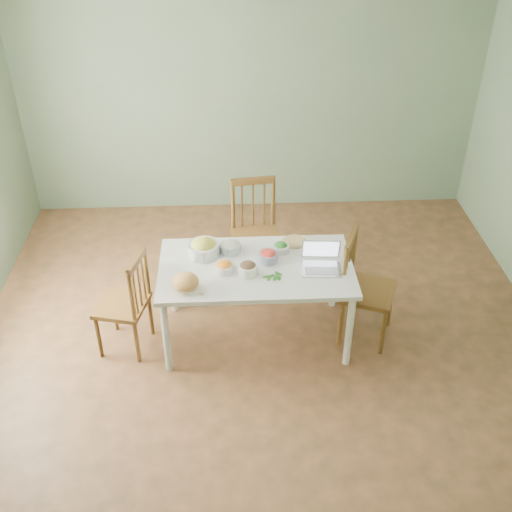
{
  "coord_description": "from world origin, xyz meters",
  "views": [
    {
      "loc": [
        -0.26,
        -3.91,
        3.64
      ],
      "look_at": [
        -0.06,
        0.16,
        0.84
      ],
      "focal_mm": 42.95,
      "sensor_mm": 36.0,
      "label": 1
    }
  ],
  "objects_px": {
    "bowl_squash": "(204,248)",
    "laptop": "(322,259)",
    "chair_far": "(257,236)",
    "bread_boule": "(186,282)",
    "dining_table": "(256,302)",
    "chair_right": "(369,289)",
    "chair_left": "(122,303)"
  },
  "relations": [
    {
      "from": "dining_table",
      "to": "bowl_squash",
      "type": "distance_m",
      "value": 0.64
    },
    {
      "from": "bread_boule",
      "to": "laptop",
      "type": "bearing_deg",
      "value": 10.46
    },
    {
      "from": "chair_far",
      "to": "bread_boule",
      "type": "xyz_separation_m",
      "value": [
        -0.6,
        -1.11,
        0.3
      ]
    },
    {
      "from": "chair_far",
      "to": "bowl_squash",
      "type": "distance_m",
      "value": 0.86
    },
    {
      "from": "dining_table",
      "to": "bread_boule",
      "type": "relative_size",
      "value": 7.65
    },
    {
      "from": "laptop",
      "to": "chair_left",
      "type": "bearing_deg",
      "value": -176.09
    },
    {
      "from": "chair_far",
      "to": "laptop",
      "type": "height_order",
      "value": "chair_far"
    },
    {
      "from": "dining_table",
      "to": "chair_right",
      "type": "bearing_deg",
      "value": -2.33
    },
    {
      "from": "bowl_squash",
      "to": "chair_far",
      "type": "bearing_deg",
      "value": 53.78
    },
    {
      "from": "chair_left",
      "to": "bowl_squash",
      "type": "height_order",
      "value": "chair_left"
    },
    {
      "from": "chair_right",
      "to": "bread_boule",
      "type": "relative_size",
      "value": 4.82
    },
    {
      "from": "dining_table",
      "to": "chair_far",
      "type": "height_order",
      "value": "chair_far"
    },
    {
      "from": "chair_left",
      "to": "bread_boule",
      "type": "xyz_separation_m",
      "value": [
        0.56,
        -0.21,
        0.35
      ]
    },
    {
      "from": "dining_table",
      "to": "laptop",
      "type": "xyz_separation_m",
      "value": [
        0.52,
        -0.08,
        0.48
      ]
    },
    {
      "from": "chair_right",
      "to": "bowl_squash",
      "type": "relative_size",
      "value": 3.85
    },
    {
      "from": "dining_table",
      "to": "chair_left",
      "type": "relative_size",
      "value": 1.71
    },
    {
      "from": "chair_far",
      "to": "bowl_squash",
      "type": "height_order",
      "value": "chair_far"
    },
    {
      "from": "dining_table",
      "to": "chair_right",
      "type": "xyz_separation_m",
      "value": [
        0.95,
        -0.04,
        0.13
      ]
    },
    {
      "from": "dining_table",
      "to": "laptop",
      "type": "distance_m",
      "value": 0.72
    },
    {
      "from": "chair_far",
      "to": "laptop",
      "type": "xyz_separation_m",
      "value": [
        0.48,
        -0.91,
        0.34
      ]
    },
    {
      "from": "bread_boule",
      "to": "bowl_squash",
      "type": "height_order",
      "value": "bowl_squash"
    },
    {
      "from": "chair_far",
      "to": "bread_boule",
      "type": "bearing_deg",
      "value": -126.11
    },
    {
      "from": "dining_table",
      "to": "bowl_squash",
      "type": "bearing_deg",
      "value": 157.08
    },
    {
      "from": "dining_table",
      "to": "chair_right",
      "type": "distance_m",
      "value": 0.96
    },
    {
      "from": "chair_left",
      "to": "bowl_squash",
      "type": "relative_size",
      "value": 3.56
    },
    {
      "from": "bowl_squash",
      "to": "laptop",
      "type": "height_order",
      "value": "laptop"
    },
    {
      "from": "bread_boule",
      "to": "laptop",
      "type": "relative_size",
      "value": 0.66
    },
    {
      "from": "chair_right",
      "to": "chair_far",
      "type": "bearing_deg",
      "value": 68.11
    },
    {
      "from": "chair_far",
      "to": "chair_left",
      "type": "xyz_separation_m",
      "value": [
        -1.16,
        -0.9,
        -0.05
      ]
    },
    {
      "from": "bowl_squash",
      "to": "laptop",
      "type": "xyz_separation_m",
      "value": [
        0.95,
        -0.26,
        0.03
      ]
    },
    {
      "from": "dining_table",
      "to": "bowl_squash",
      "type": "height_order",
      "value": "bowl_squash"
    },
    {
      "from": "bowl_squash",
      "to": "dining_table",
      "type": "bearing_deg",
      "value": -22.92
    }
  ]
}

